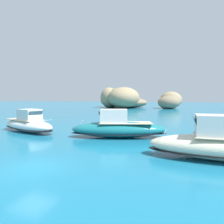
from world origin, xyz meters
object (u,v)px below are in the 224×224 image
Objects in this scene: islet_small at (170,101)px; motorboat_white at (28,124)px; motorboat_teal at (118,128)px; islet_large at (122,99)px.

islet_small is 67.27m from motorboat_white.
motorboat_teal is at bearing -90.55° from islet_small.
motorboat_white is (-13.05, -65.96, -2.05)m from islet_small.
islet_small is (20.36, 0.23, -0.64)m from islet_large.
islet_large reaches higher than motorboat_white.
motorboat_white is at bearing -101.19° from islet_small.
motorboat_white is (7.32, -65.74, -2.70)m from islet_large.
islet_large is 66.20m from motorboat_white.
motorboat_white is at bearing -178.88° from motorboat_teal.
islet_small is 65.75m from motorboat_teal.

